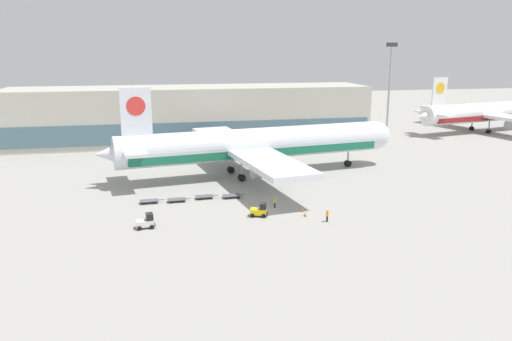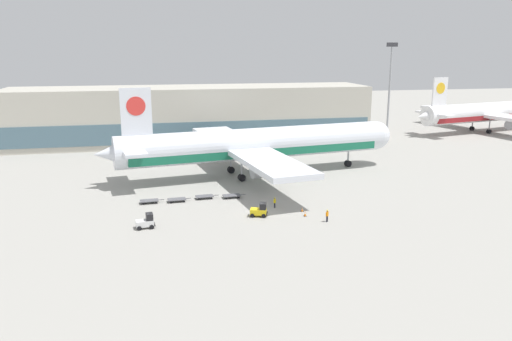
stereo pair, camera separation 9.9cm
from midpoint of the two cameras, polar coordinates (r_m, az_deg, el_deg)
ground_plane at (r=72.71m, az=0.75°, el=-4.98°), size 400.00×400.00×0.00m
terminal_building at (r=129.11m, az=-7.34°, el=6.37°), size 90.00×18.20×14.00m
light_mast at (r=131.88m, az=15.06°, el=9.35°), size 2.80×0.50×24.81m
airplane_main at (r=93.12m, az=-0.32°, el=2.92°), size 57.80×48.66×17.00m
airplane_distant at (r=159.19m, az=25.20°, el=6.01°), size 53.56×45.41×15.89m
baggage_tug_foreground at (r=71.42m, az=0.46°, el=-4.58°), size 2.74×2.21×2.00m
baggage_tug_mid at (r=68.49m, az=-12.41°, el=-5.73°), size 2.59×1.88×2.00m
baggage_dolly_lead at (r=79.22m, az=-12.06°, el=-3.41°), size 3.75×1.69×0.48m
baggage_dolly_second at (r=79.15m, az=-9.00°, el=-3.28°), size 3.75×1.69×0.48m
baggage_dolly_third at (r=80.19m, az=-5.86°, el=-2.96°), size 3.75×1.69×0.48m
baggage_dolly_trail at (r=80.28m, az=-2.76°, el=-2.88°), size 3.75×1.69×0.48m
ground_crew_near at (r=75.13m, az=2.19°, el=-3.59°), size 0.40×0.45×1.66m
ground_crew_far at (r=69.82m, az=8.18°, el=-5.02°), size 0.48×0.39×1.76m
traffic_cone_near at (r=73.95m, az=5.33°, el=-4.45°), size 0.40×0.40×0.66m
traffic_cone_far at (r=71.99m, az=5.68°, el=-4.94°), size 0.40×0.40×0.74m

